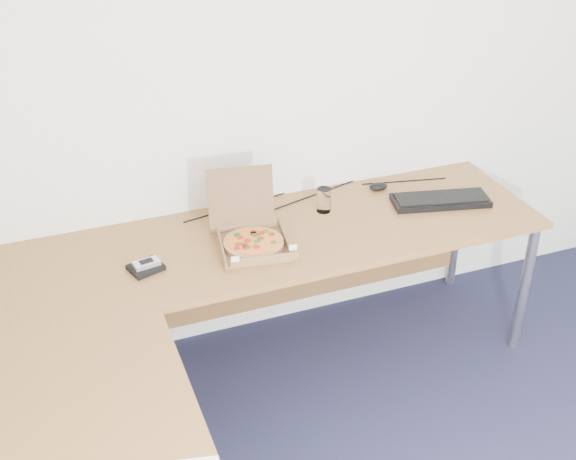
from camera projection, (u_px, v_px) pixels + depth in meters
name	position (u px, v px, depth m)	size (l,w,h in m)	color
desk	(225.00, 313.00, 2.79)	(2.50, 2.20, 0.73)	olive
pizza_box	(252.00, 238.00, 3.13)	(0.29, 0.34, 0.29)	brown
drinking_glass	(324.00, 200.00, 3.38)	(0.07, 0.07, 0.12)	white
keyboard	(440.00, 200.00, 3.47)	(0.46, 0.16, 0.03)	black
mouse	(378.00, 186.00, 3.59)	(0.09, 0.06, 0.03)	black
wallet	(146.00, 268.00, 2.98)	(0.13, 0.11, 0.02)	black
phone	(146.00, 263.00, 2.97)	(0.10, 0.06, 0.02)	#B2B5BA
cable_bundle	(312.00, 196.00, 3.54)	(0.65, 0.04, 0.01)	black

